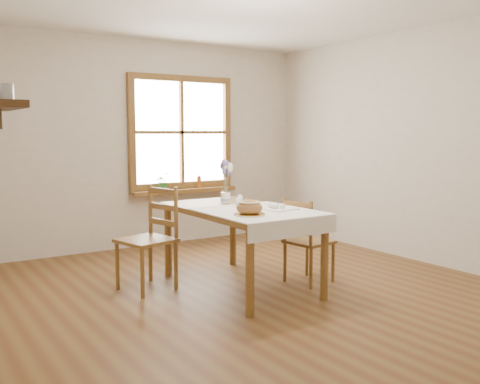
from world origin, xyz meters
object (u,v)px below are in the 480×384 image
object	(u,v)px
chair_right	(309,240)
flower_vase	(226,199)
bread_plate	(249,214)
chair_left	(146,239)
dining_table	(240,217)

from	to	relation	value
chair_right	flower_vase	bearing A→B (deg)	38.26
chair_right	flower_vase	distance (m)	0.91
chair_right	bread_plate	bearing A→B (deg)	95.58
chair_left	flower_vase	distance (m)	0.88
chair_left	flower_vase	xyz separation A→B (m)	(0.81, -0.08, 0.33)
dining_table	bread_plate	distance (m)	0.52
bread_plate	flower_vase	size ratio (longest dim) A/B	2.43
chair_left	chair_right	xyz separation A→B (m)	(1.42, -0.64, -0.07)
dining_table	flower_vase	distance (m)	0.35
chair_left	chair_right	world-z (taller)	chair_left
chair_right	flower_vase	world-z (taller)	flower_vase
bread_plate	chair_right	bearing A→B (deg)	14.71
bread_plate	flower_vase	bearing A→B (deg)	72.47
chair_right	bread_plate	size ratio (longest dim) A/B	3.20
chair_left	bread_plate	size ratio (longest dim) A/B	3.71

